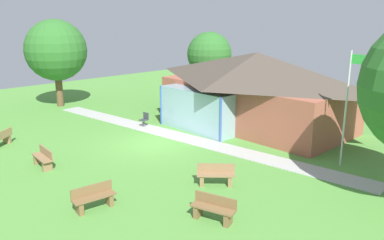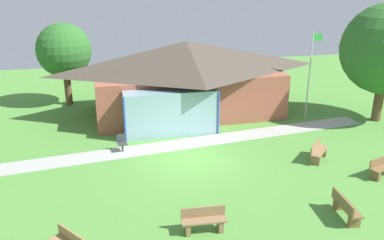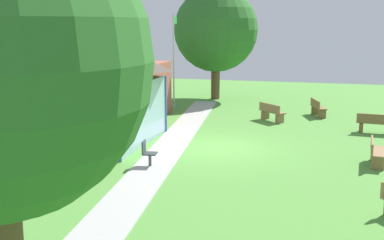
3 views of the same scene
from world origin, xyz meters
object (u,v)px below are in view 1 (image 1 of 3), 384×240
tree_behind_pavilion_left (209,55)px  pavilion (254,88)px  bench_front_left (1,139)px  patio_chair_west (144,120)px  bench_lawn_far_right (214,209)px  tree_west_hedge (56,50)px  bench_mid_right (216,175)px  bench_front_right (94,198)px  bench_front_center (43,158)px  flagpole (347,104)px

tree_behind_pavilion_left → pavilion: bearing=-26.4°
bench_front_left → tree_behind_pavilion_left: size_ratio=0.28×
tree_behind_pavilion_left → patio_chair_west: bearing=-71.5°
patio_chair_west → tree_behind_pavilion_left: bearing=-78.9°
bench_lawn_far_right → tree_west_hedge: size_ratio=0.25×
pavilion → bench_mid_right: (4.45, -7.99, -1.89)m
bench_front_right → bench_mid_right: bearing=167.2°
tree_west_hedge → patio_chair_west: bearing=7.2°
bench_front_center → tree_behind_pavilion_left: size_ratio=0.29×
bench_front_right → tree_behind_pavilion_left: (-10.04, 16.05, 3.16)m
patio_chair_west → tree_west_hedge: 9.65m
bench_front_center → patio_chair_west: size_ratio=1.78×
flagpole → tree_behind_pavilion_left: 15.21m
bench_front_right → tree_west_hedge: 17.68m
flagpole → patio_chair_west: (-11.15, -2.58, -2.42)m
bench_lawn_far_right → tree_behind_pavilion_left: 19.40m
bench_lawn_far_right → bench_front_center: (-8.43, -2.03, 0.00)m
bench_front_left → patio_chair_west: bearing=-52.4°
bench_front_center → bench_front_right: (5.02, -0.40, 0.00)m
tree_behind_pavilion_left → tree_west_hedge: bearing=-122.0°
bench_lawn_far_right → bench_front_center: size_ratio=1.02×
bench_mid_right → bench_front_left: bearing=-22.1°
bench_front_center → tree_behind_pavilion_left: tree_behind_pavilion_left is taller
flagpole → tree_behind_pavilion_left: (-14.00, 5.92, 0.73)m
flagpole → bench_front_right: 11.15m
bench_front_left → bench_mid_right: 11.72m
bench_lawn_far_right → bench_front_left: size_ratio=1.07×
flagpole → pavilion: bearing=160.9°
pavilion → bench_front_left: size_ratio=8.13×
flagpole → tree_west_hedge: tree_west_hedge is taller
bench_front_center → bench_mid_right: bearing=-143.9°
bench_front_left → bench_mid_right: (10.81, 4.52, 0.00)m
bench_front_right → patio_chair_west: patio_chair_west is taller
pavilion → bench_front_left: bearing=-117.0°
bench_front_center → bench_front_left: bearing=9.2°
bench_lawn_far_right → tree_west_hedge: (-19.45, 4.02, 3.67)m
bench_front_left → patio_chair_west: (2.09, 7.56, 0.01)m
bench_front_center → tree_behind_pavilion_left: bearing=-68.3°
pavilion → bench_front_center: (-2.11, -12.12, -1.89)m
bench_front_left → tree_west_hedge: tree_west_hedge is taller
bench_front_center → bench_mid_right: same height
pavilion → tree_behind_pavilion_left: (-7.12, 3.54, 1.27)m
flagpole → bench_lawn_far_right: bearing=-94.1°
patio_chair_west → flagpole: bearing=-174.5°
pavilion → patio_chair_west: 6.81m
bench_front_left → tree_west_hedge: bearing=9.5°
flagpole → tree_behind_pavilion_left: size_ratio=0.96×
pavilion → bench_lawn_far_right: pavilion is taller
bench_front_left → tree_west_hedge: (-6.77, 6.44, 3.67)m
bench_mid_right → patio_chair_west: bearing=-64.0°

